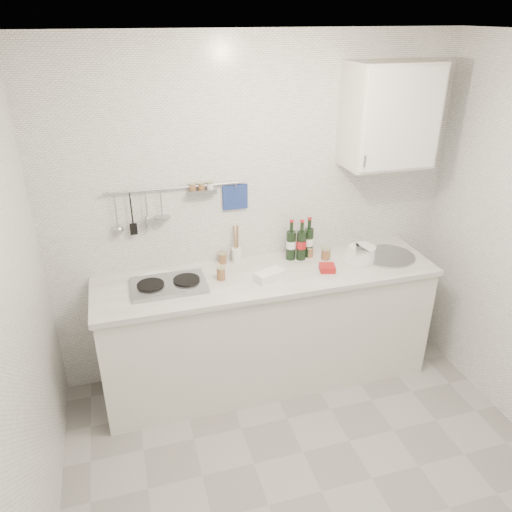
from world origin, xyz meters
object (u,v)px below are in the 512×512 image
(wall_cabinet, at_px, (390,115))
(wine_bottles, at_px, (300,239))
(plate_stack_hob, at_px, (157,282))
(plate_stack_sink, at_px, (360,254))
(utensil_crock, at_px, (237,253))

(wall_cabinet, height_order, wine_bottles, wall_cabinet)
(wall_cabinet, relative_size, plate_stack_hob, 2.24)
(plate_stack_hob, height_order, plate_stack_sink, plate_stack_sink)
(plate_stack_sink, relative_size, utensil_crock, 0.86)
(wall_cabinet, distance_m, plate_stack_sink, 1.00)
(wine_bottles, distance_m, utensil_crock, 0.48)
(plate_stack_hob, bearing_deg, wall_cabinet, 1.94)
(wall_cabinet, bearing_deg, utensil_crock, 173.48)
(wall_cabinet, height_order, utensil_crock, wall_cabinet)
(wall_cabinet, xyz_separation_m, plate_stack_hob, (-1.67, -0.06, -1.02))
(plate_stack_hob, bearing_deg, plate_stack_sink, -1.93)
(plate_stack_hob, height_order, wine_bottles, wine_bottles)
(wine_bottles, bearing_deg, plate_stack_sink, -20.63)
(plate_stack_hob, xyz_separation_m, wine_bottles, (1.07, 0.11, 0.14))
(plate_stack_sink, relative_size, wine_bottles, 0.83)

